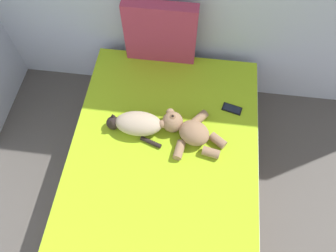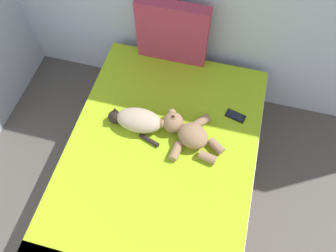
% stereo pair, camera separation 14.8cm
% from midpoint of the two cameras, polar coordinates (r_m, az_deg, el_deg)
% --- Properties ---
extents(bed, '(1.40, 2.09, 0.53)m').
position_cam_midpoint_polar(bed, '(2.53, -0.10, -9.01)').
color(bed, '#9E7A56').
rests_on(bed, ground_plane).
extents(patterned_cushion, '(0.56, 0.10, 0.54)m').
position_cam_midpoint_polar(patterned_cushion, '(2.62, 2.43, 15.95)').
color(patterned_cushion, '#A5334C').
rests_on(patterned_cushion, bed).
extents(cat, '(0.42, 0.25, 0.15)m').
position_cam_midpoint_polar(cat, '(2.36, -3.75, 0.93)').
color(cat, tan).
rests_on(cat, bed).
extents(teddy_bear, '(0.51, 0.42, 0.16)m').
position_cam_midpoint_polar(teddy_bear, '(2.32, 5.20, -1.22)').
color(teddy_bear, '#937051').
rests_on(teddy_bear, bed).
extents(cell_phone, '(0.16, 0.11, 0.01)m').
position_cam_midpoint_polar(cell_phone, '(2.52, 13.41, 1.65)').
color(cell_phone, black).
rests_on(cell_phone, bed).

